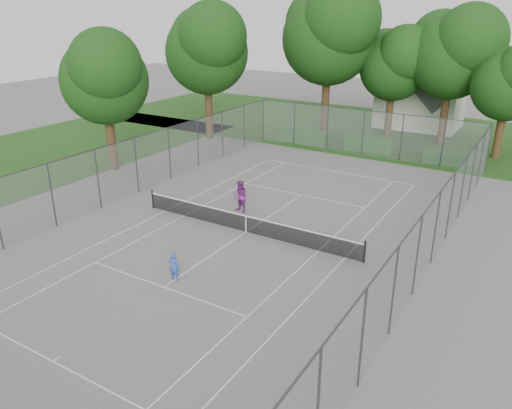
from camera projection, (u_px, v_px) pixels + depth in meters
The scene contains 17 objects.
ground at pixel (246, 232), 25.88m from camera, with size 120.00×120.00×0.00m, color #615F5D.
grass_far at pixel (395, 132), 46.49m from camera, with size 60.00×20.00×0.00m, color #1B4112.
court_markings at pixel (246, 232), 25.88m from camera, with size 11.03×23.83×0.01m.
tennis_net at pixel (246, 223), 25.69m from camera, with size 12.87×0.10×1.10m.
perimeter_fence at pixel (246, 200), 25.21m from camera, with size 18.08×34.08×3.52m.
tree_far_left at pixel (330, 30), 42.10m from camera, with size 9.11×8.32×13.10m.
tree_far_midleft at pixel (395, 61), 42.13m from camera, with size 6.69×6.11×9.61m.
tree_far_midright at pixel (454, 49), 39.43m from camera, with size 7.83×7.15×11.26m.
tree_far_right at pixel (510, 79), 36.18m from camera, with size 6.04×5.52×8.69m.
tree_side_back at pixel (207, 45), 41.38m from camera, with size 7.96×7.27×11.45m.
tree_side_front at pixel (104, 74), 33.38m from camera, with size 6.79×6.20×9.75m.
hedge_left at pixel (303, 136), 42.60m from camera, with size 4.52×1.36×1.13m, color #1C4F19.
hedge_mid at pixel (370, 144), 39.97m from camera, with size 3.87×1.11×1.22m, color #1C4F19.
hedge_right at pixel (447, 158), 36.71m from camera, with size 3.24×1.19×0.97m, color #1C4F19.
house at pixel (422, 88), 47.15m from camera, with size 7.39×5.73×9.20m.
girl_player at pixel (174, 266), 21.15m from camera, with size 0.47×0.31×1.28m, color #2E4EAF.
woman_player at pixel (241, 197), 28.04m from camera, with size 0.90×0.70×1.86m, color #782877.
Camera 1 is at (12.69, -19.79, 10.93)m, focal length 35.00 mm.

